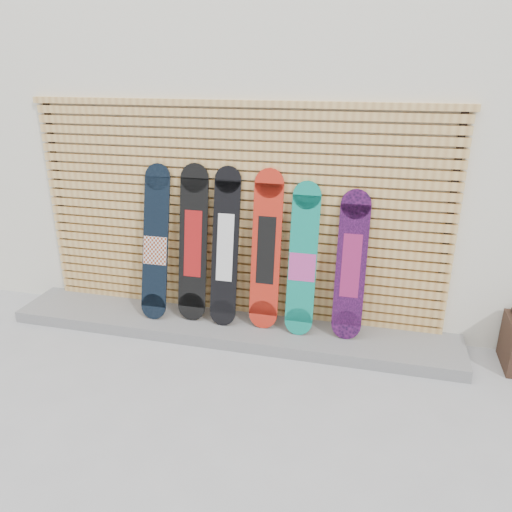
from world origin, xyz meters
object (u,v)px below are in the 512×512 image
at_px(snowboard_1, 193,244).
at_px(snowboard_4, 303,261).
at_px(snowboard_2, 225,248).
at_px(snowboard_5, 351,266).
at_px(snowboard_3, 266,250).
at_px(snowboard_0, 156,244).

xyz_separation_m(snowboard_1, snowboard_4, (1.12, -0.02, -0.07)).
relative_size(snowboard_2, snowboard_5, 1.11).
relative_size(snowboard_2, snowboard_3, 1.00).
bearing_deg(snowboard_4, snowboard_5, 2.33).
bearing_deg(snowboard_1, snowboard_4, -0.82).
bearing_deg(snowboard_0, snowboard_1, 5.83).
height_order(snowboard_0, snowboard_5, snowboard_0).
bearing_deg(snowboard_5, snowboard_1, -179.90).
distance_m(snowboard_3, snowboard_5, 0.83).
height_order(snowboard_1, snowboard_3, snowboard_1).
bearing_deg(snowboard_5, snowboard_2, -179.23).
relative_size(snowboard_4, snowboard_5, 1.04).
bearing_deg(snowboard_3, snowboard_5, -0.47).
bearing_deg(snowboard_2, snowboard_5, 0.77).
xyz_separation_m(snowboard_3, snowboard_5, (0.82, -0.01, -0.08)).
distance_m(snowboard_1, snowboard_2, 0.34).
bearing_deg(snowboard_5, snowboard_3, 179.53).
xyz_separation_m(snowboard_0, snowboard_1, (0.39, 0.04, 0.02)).
xyz_separation_m(snowboard_0, snowboard_4, (1.52, 0.02, -0.05)).
relative_size(snowboard_2, snowboard_4, 1.07).
relative_size(snowboard_0, snowboard_2, 0.99).
height_order(snowboard_1, snowboard_2, snowboard_1).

